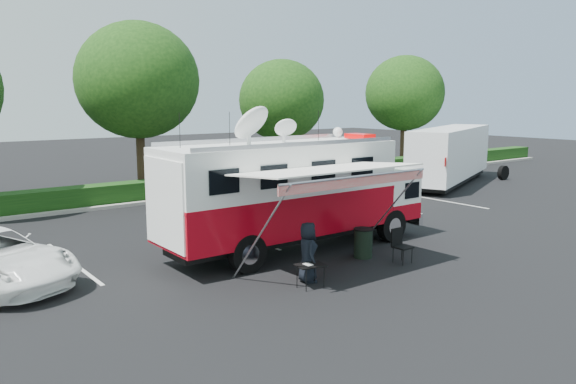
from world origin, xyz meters
The scene contains 10 objects.
ground_plane centered at (0.00, 0.00, 0.00)m, with size 120.00×120.00×0.00m, color black.
back_border centered at (1.14, 12.90, 5.00)m, with size 60.00×6.14×8.87m.
stall_lines centered at (-0.50, 3.00, 0.00)m, with size 24.12×5.50×0.01m.
command_truck centered at (-0.08, 0.00, 1.98)m, with size 9.62×2.65×4.62m.
awning centered at (-0.94, -2.75, 2.98)m, with size 5.25×2.71×3.17m.
person centered at (-1.85, -2.84, 0.00)m, with size 0.82×0.53×1.68m, color black.
folding_table centered at (-2.10, -3.27, 0.59)m, with size 0.85×0.67×0.64m.
folding_chair centered at (1.62, -3.09, 0.63)m, with size 0.51×0.54×1.06m.
trash_bin centered at (1.10, -2.02, 0.48)m, with size 0.64×0.64×0.95m.
semi_trailer centered at (16.55, 6.26, 1.77)m, with size 10.88×6.39×3.35m.
Camera 1 is at (-11.32, -14.43, 4.98)m, focal length 35.00 mm.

